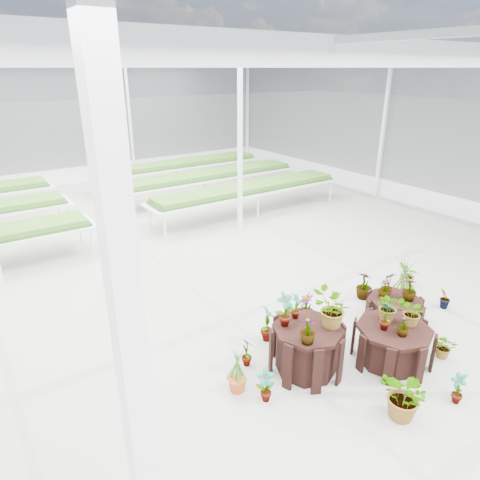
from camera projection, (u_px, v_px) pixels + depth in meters
ground_plane at (229, 329)px, 7.39m from camera, size 24.00×24.00×0.00m
greenhouse_shell at (227, 205)px, 6.55m from camera, size 18.00×24.00×4.50m
steel_frame at (227, 205)px, 6.55m from camera, size 18.00×24.00×4.50m
nursery_benches at (96, 204)px, 12.73m from camera, size 16.00×7.00×0.84m
plinth_tall at (307, 349)px, 6.28m from camera, size 1.35×1.35×0.73m
plinth_mid at (392, 344)px, 6.48m from camera, size 1.36×1.36×0.61m
plinth_low at (394, 310)px, 7.57m from camera, size 1.17×1.17×0.43m
nursery_plants at (362, 321)px, 6.68m from camera, size 5.10×2.96×1.32m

